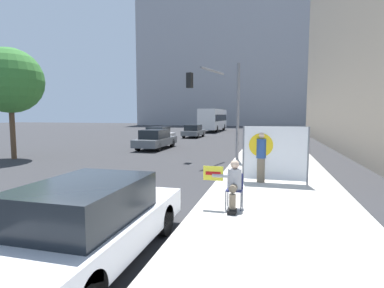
{
  "coord_description": "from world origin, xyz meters",
  "views": [
    {
      "loc": [
        3.84,
        -4.51,
        2.5
      ],
      "look_at": [
        1.29,
        5.24,
        1.52
      ],
      "focal_mm": 28.0,
      "sensor_mm": 36.0,
      "label": 1
    }
  ],
  "objects_px": {
    "parked_car_curbside": "(90,222)",
    "seated_protester": "(233,183)",
    "city_bus_on_road": "(213,119)",
    "street_tree_near_curb": "(10,81)",
    "traffic_light_pole": "(217,95)",
    "protest_banner": "(274,153)",
    "car_on_road_nearest": "(156,139)",
    "car_on_road_distant": "(194,131)",
    "car_on_road_midblock": "(159,135)",
    "jogger_on_sidewalk": "(261,157)"
  },
  "relations": [
    {
      "from": "seated_protester",
      "to": "jogger_on_sidewalk",
      "type": "distance_m",
      "value": 3.31
    },
    {
      "from": "car_on_road_distant",
      "to": "city_bus_on_road",
      "type": "height_order",
      "value": "city_bus_on_road"
    },
    {
      "from": "traffic_light_pole",
      "to": "city_bus_on_road",
      "type": "relative_size",
      "value": 0.46
    },
    {
      "from": "car_on_road_nearest",
      "to": "car_on_road_midblock",
      "type": "relative_size",
      "value": 1.13
    },
    {
      "from": "seated_protester",
      "to": "city_bus_on_road",
      "type": "xyz_separation_m",
      "value": [
        -7.59,
        37.97,
        1.1
      ]
    },
    {
      "from": "jogger_on_sidewalk",
      "to": "parked_car_curbside",
      "type": "xyz_separation_m",
      "value": [
        -2.62,
        -6.25,
        -0.35
      ]
    },
    {
      "from": "seated_protester",
      "to": "traffic_light_pole",
      "type": "relative_size",
      "value": 0.24
    },
    {
      "from": "car_on_road_nearest",
      "to": "city_bus_on_road",
      "type": "bearing_deg",
      "value": 90.66
    },
    {
      "from": "city_bus_on_road",
      "to": "parked_car_curbside",
      "type": "bearing_deg",
      "value": -82.29
    },
    {
      "from": "parked_car_curbside",
      "to": "car_on_road_nearest",
      "type": "height_order",
      "value": "car_on_road_nearest"
    },
    {
      "from": "car_on_road_midblock",
      "to": "car_on_road_distant",
      "type": "distance_m",
      "value": 6.85
    },
    {
      "from": "traffic_light_pole",
      "to": "car_on_road_nearest",
      "type": "relative_size",
      "value": 1.04
    },
    {
      "from": "protest_banner",
      "to": "car_on_road_midblock",
      "type": "xyz_separation_m",
      "value": [
        -10.03,
        15.2,
        -0.49
      ]
    },
    {
      "from": "traffic_light_pole",
      "to": "car_on_road_midblock",
      "type": "xyz_separation_m",
      "value": [
        -7.09,
        9.68,
        -2.86
      ]
    },
    {
      "from": "parked_car_curbside",
      "to": "seated_protester",
      "type": "bearing_deg",
      "value": 55.62
    },
    {
      "from": "seated_protester",
      "to": "street_tree_near_curb",
      "type": "distance_m",
      "value": 15.25
    },
    {
      "from": "traffic_light_pole",
      "to": "street_tree_near_curb",
      "type": "xyz_separation_m",
      "value": [
        -11.37,
        -2.2,
        0.83
      ]
    },
    {
      "from": "car_on_road_midblock",
      "to": "city_bus_on_road",
      "type": "bearing_deg",
      "value": 85.83
    },
    {
      "from": "car_on_road_nearest",
      "to": "car_on_road_distant",
      "type": "xyz_separation_m",
      "value": [
        -0.12,
        11.78,
        -0.02
      ]
    },
    {
      "from": "parked_car_curbside",
      "to": "city_bus_on_road",
      "type": "bearing_deg",
      "value": 97.71
    },
    {
      "from": "car_on_road_nearest",
      "to": "city_bus_on_road",
      "type": "xyz_separation_m",
      "value": [
        -0.28,
        24.66,
        1.21
      ]
    },
    {
      "from": "city_bus_on_road",
      "to": "car_on_road_distant",
      "type": "bearing_deg",
      "value": -89.3
    },
    {
      "from": "protest_banner",
      "to": "parked_car_curbside",
      "type": "height_order",
      "value": "protest_banner"
    },
    {
      "from": "protest_banner",
      "to": "street_tree_near_curb",
      "type": "xyz_separation_m",
      "value": [
        -14.31,
        3.32,
        3.2
      ]
    },
    {
      "from": "protest_banner",
      "to": "city_bus_on_road",
      "type": "xyz_separation_m",
      "value": [
        -8.61,
        34.74,
        0.73
      ]
    },
    {
      "from": "car_on_road_distant",
      "to": "jogger_on_sidewalk",
      "type": "bearing_deg",
      "value": -69.84
    },
    {
      "from": "parked_car_curbside",
      "to": "car_on_road_distant",
      "type": "distance_m",
      "value": 28.59
    },
    {
      "from": "traffic_light_pole",
      "to": "street_tree_near_curb",
      "type": "height_order",
      "value": "street_tree_near_curb"
    },
    {
      "from": "seated_protester",
      "to": "jogger_on_sidewalk",
      "type": "bearing_deg",
      "value": 86.28
    },
    {
      "from": "jogger_on_sidewalk",
      "to": "street_tree_near_curb",
      "type": "bearing_deg",
      "value": -38.24
    },
    {
      "from": "city_bus_on_road",
      "to": "street_tree_near_curb",
      "type": "height_order",
      "value": "street_tree_near_curb"
    },
    {
      "from": "jogger_on_sidewalk",
      "to": "car_on_road_nearest",
      "type": "relative_size",
      "value": 0.36
    },
    {
      "from": "car_on_road_distant",
      "to": "street_tree_near_curb",
      "type": "relative_size",
      "value": 0.7
    },
    {
      "from": "seated_protester",
      "to": "protest_banner",
      "type": "height_order",
      "value": "protest_banner"
    },
    {
      "from": "protest_banner",
      "to": "car_on_road_distant",
      "type": "xyz_separation_m",
      "value": [
        -8.45,
        21.86,
        -0.49
      ]
    },
    {
      "from": "protest_banner",
      "to": "car_on_road_midblock",
      "type": "bearing_deg",
      "value": 123.42
    },
    {
      "from": "parked_car_curbside",
      "to": "jogger_on_sidewalk",
      "type": "bearing_deg",
      "value": 67.23
    },
    {
      "from": "traffic_light_pole",
      "to": "street_tree_near_curb",
      "type": "distance_m",
      "value": 11.61
    },
    {
      "from": "parked_car_curbside",
      "to": "car_on_road_distant",
      "type": "xyz_separation_m",
      "value": [
        -5.39,
        28.08,
        -0.01
      ]
    },
    {
      "from": "jogger_on_sidewalk",
      "to": "car_on_road_midblock",
      "type": "relative_size",
      "value": 0.41
    },
    {
      "from": "car_on_road_midblock",
      "to": "city_bus_on_road",
      "type": "xyz_separation_m",
      "value": [
        1.42,
        19.54,
        1.22
      ]
    },
    {
      "from": "seated_protester",
      "to": "car_on_road_nearest",
      "type": "xyz_separation_m",
      "value": [
        -7.31,
        13.3,
        -0.11
      ]
    },
    {
      "from": "seated_protester",
      "to": "car_on_road_distant",
      "type": "relative_size",
      "value": 0.28
    },
    {
      "from": "seated_protester",
      "to": "car_on_road_distant",
      "type": "distance_m",
      "value": 26.16
    },
    {
      "from": "street_tree_near_curb",
      "to": "car_on_road_distant",
      "type": "bearing_deg",
      "value": 72.44
    },
    {
      "from": "car_on_road_nearest",
      "to": "car_on_road_distant",
      "type": "distance_m",
      "value": 11.78
    },
    {
      "from": "traffic_light_pole",
      "to": "car_on_road_midblock",
      "type": "height_order",
      "value": "traffic_light_pole"
    },
    {
      "from": "jogger_on_sidewalk",
      "to": "city_bus_on_road",
      "type": "height_order",
      "value": "city_bus_on_road"
    },
    {
      "from": "traffic_light_pole",
      "to": "protest_banner",
      "type": "bearing_deg",
      "value": -61.94
    },
    {
      "from": "seated_protester",
      "to": "parked_car_curbside",
      "type": "xyz_separation_m",
      "value": [
        -2.05,
        -3.0,
        -0.12
      ]
    }
  ]
}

